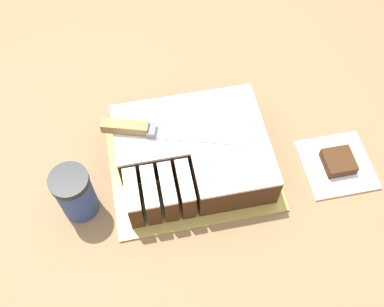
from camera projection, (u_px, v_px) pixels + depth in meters
ground_plane at (200, 255)px, 1.77m from camera, size 8.00×8.00×0.00m
countertop at (202, 209)px, 1.38m from camera, size 1.40×1.10×0.90m
cake_board at (192, 164)px, 0.94m from camera, size 0.34×0.28×0.01m
cake at (194, 151)px, 0.91m from camera, size 0.30×0.24×0.08m
knife at (144, 130)px, 0.88m from camera, size 0.28×0.11×0.02m
coffee_cup at (75, 193)px, 0.85m from camera, size 0.07×0.07×0.12m
paper_napkin at (337, 165)px, 0.94m from camera, size 0.14×0.14×0.01m
brownie at (339, 161)px, 0.93m from camera, size 0.06×0.06×0.02m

